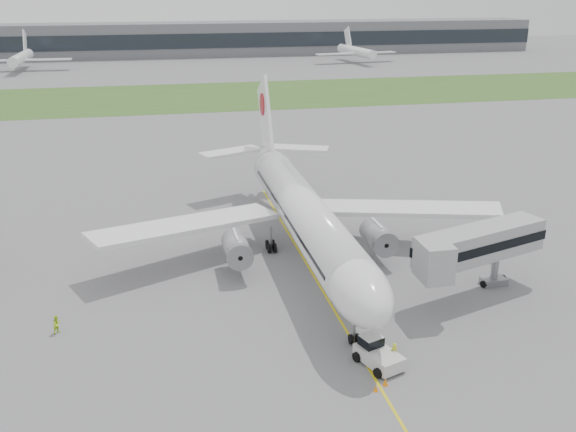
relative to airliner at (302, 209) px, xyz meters
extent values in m
plane|color=gray|center=(0.00, -4.87, -5.66)|extent=(600.00, 600.00, 0.00)
cube|color=#3A5720|center=(0.00, 115.13, -5.65)|extent=(600.00, 50.00, 0.02)
cube|color=slate|center=(0.00, 225.13, 1.34)|extent=(320.00, 22.00, 14.00)
cube|color=#20252E|center=(0.00, 214.13, 1.34)|extent=(320.00, 0.60, 6.00)
cylinder|color=white|center=(0.00, -0.87, -0.06)|extent=(5.00, 38.00, 5.00)
ellipsoid|color=white|center=(0.00, -20.37, -0.06)|extent=(5.00, 11.00, 5.00)
cube|color=black|center=(0.00, -21.37, 0.84)|extent=(3.20, 1.54, 1.14)
cone|color=white|center=(0.00, 21.13, 0.74)|extent=(5.00, 10.53, 6.16)
cube|color=white|center=(-13.00, 1.13, -1.26)|extent=(22.13, 13.52, 1.70)
cube|color=white|center=(13.00, 1.13, -1.26)|extent=(22.13, 13.52, 1.70)
cylinder|color=#949499|center=(-8.00, -3.37, -2.66)|extent=(2.70, 5.20, 2.70)
cylinder|color=#949499|center=(8.00, -3.37, -2.66)|extent=(2.70, 5.20, 2.70)
cube|color=white|center=(0.00, 22.63, 5.84)|extent=(0.45, 10.90, 12.76)
cylinder|color=#A9091F|center=(0.00, 23.63, 7.84)|extent=(0.60, 3.20, 3.20)
cube|color=white|center=(-5.00, 23.63, 1.14)|extent=(9.54, 6.34, 0.35)
cube|color=white|center=(5.00, 23.63, 1.14)|extent=(9.54, 6.34, 0.35)
cylinder|color=gray|center=(0.00, -19.87, -4.11)|extent=(0.24, 0.24, 3.10)
cylinder|color=black|center=(-3.20, 2.13, -5.11)|extent=(1.40, 1.10, 1.10)
cylinder|color=black|center=(3.20, 2.13, -5.11)|extent=(1.40, 1.10, 1.10)
cube|color=silver|center=(0.98, -23.52, -4.92)|extent=(3.58, 4.70, 1.11)
cube|color=silver|center=(0.61, -22.47, -3.99)|extent=(2.07, 1.95, 0.93)
cube|color=black|center=(0.61, -22.47, -3.95)|extent=(2.13, 2.01, 0.79)
cylinder|color=black|center=(-0.66, -22.63, -5.24)|extent=(0.58, 0.89, 0.83)
cylinder|color=black|center=(1.69, -21.79, -5.24)|extent=(0.58, 0.89, 0.83)
cylinder|color=black|center=(0.27, -25.25, -5.24)|extent=(0.58, 0.89, 0.83)
cylinder|color=black|center=(2.62, -24.41, -5.24)|extent=(0.58, 0.89, 0.83)
cube|color=#9B9B9E|center=(15.00, -13.22, -0.11)|extent=(15.21, 7.56, 3.20)
cube|color=black|center=(15.00, -13.22, -0.11)|extent=(15.44, 7.72, 0.96)
cube|color=#9B9B9E|center=(8.71, -16.33, -0.11)|extent=(2.77, 3.63, 3.63)
cylinder|color=gray|center=(17.89, -11.74, -3.63)|extent=(0.75, 0.75, 4.05)
cube|color=gray|center=(17.89, -11.74, -5.29)|extent=(2.89, 2.20, 0.75)
cylinder|color=black|center=(16.57, -12.16, -5.29)|extent=(0.53, 0.81, 0.75)
cylinder|color=black|center=(19.21, -11.33, -5.29)|extent=(0.53, 0.81, 0.75)
cone|color=orange|center=(-0.50, -26.96, -5.40)|extent=(0.39, 0.39, 0.53)
cone|color=orange|center=(0.50, -26.39, -5.36)|extent=(0.44, 0.44, 0.61)
imported|color=yellow|center=(2.23, -23.57, -4.71)|extent=(0.78, 0.59, 1.91)
imported|color=#C6F629|center=(-25.60, -12.48, -4.78)|extent=(1.07, 1.08, 1.76)
camera|label=1|loc=(-16.06, -66.62, 24.06)|focal=40.00mm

